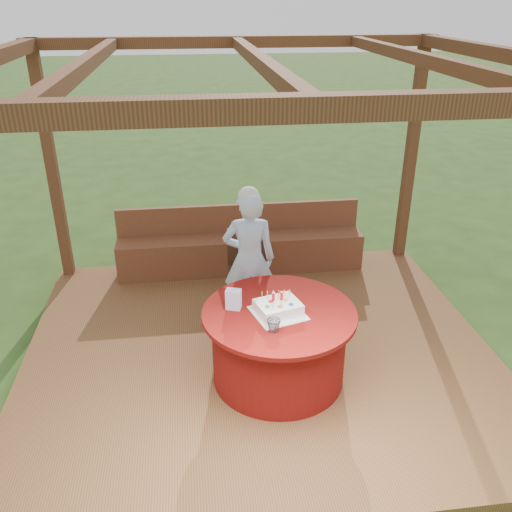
{
  "coord_description": "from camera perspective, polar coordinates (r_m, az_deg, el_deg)",
  "views": [
    {
      "loc": [
        -0.6,
        -4.34,
        3.25
      ],
      "look_at": [
        0.0,
        0.25,
        1.0
      ],
      "focal_mm": 38.0,
      "sensor_mm": 36.0,
      "label": 1
    }
  ],
  "objects": [
    {
      "name": "drinking_glass",
      "position": [
        4.35,
        1.86,
        -7.32
      ],
      "size": [
        0.15,
        0.15,
        0.1
      ],
      "primitive_type": "imported",
      "rotation": [
        0.0,
        0.0,
        -0.43
      ],
      "color": "white",
      "rests_on": "table"
    },
    {
      "name": "ground",
      "position": [
        5.45,
        0.34,
        -10.65
      ],
      "size": [
        60.0,
        60.0,
        0.0
      ],
      "primitive_type": "plane",
      "color": "#274818",
      "rests_on": "ground"
    },
    {
      "name": "chair",
      "position": [
        5.85,
        -0.92,
        -1.0
      ],
      "size": [
        0.44,
        0.44,
        0.87
      ],
      "color": "#3B1E12",
      "rests_on": "deck"
    },
    {
      "name": "bench",
      "position": [
        6.73,
        -1.61,
        0.71
      ],
      "size": [
        3.0,
        0.42,
        0.8
      ],
      "color": "brown",
      "rests_on": "deck"
    },
    {
      "name": "birthday_cake",
      "position": [
        4.58,
        2.34,
        -5.47
      ],
      "size": [
        0.5,
        0.5,
        0.18
      ],
      "color": "white",
      "rests_on": "table"
    },
    {
      "name": "pergola",
      "position": [
        4.46,
        0.43,
        15.04
      ],
      "size": [
        4.5,
        4.0,
        2.72
      ],
      "color": "brown",
      "rests_on": "deck"
    },
    {
      "name": "elderly_woman",
      "position": [
        5.43,
        -0.72,
        -0.14
      ],
      "size": [
        0.55,
        0.39,
        1.49
      ],
      "color": "#A6CCF7",
      "rests_on": "deck"
    },
    {
      "name": "table",
      "position": [
        4.82,
        2.4,
        -9.29
      ],
      "size": [
        1.32,
        1.32,
        0.69
      ],
      "color": "maroon",
      "rests_on": "deck"
    },
    {
      "name": "gift_bag",
      "position": [
        4.63,
        -2.38,
        -4.57
      ],
      "size": [
        0.15,
        0.12,
        0.18
      ],
      "primitive_type": "cube",
      "rotation": [
        0.0,
        0.0,
        -0.33
      ],
      "color": "#EE9ADA",
      "rests_on": "table"
    },
    {
      "name": "deck",
      "position": [
        5.42,
        0.35,
        -10.14
      ],
      "size": [
        4.5,
        4.0,
        0.12
      ],
      "primitive_type": "cube",
      "color": "brown",
      "rests_on": "ground"
    }
  ]
}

